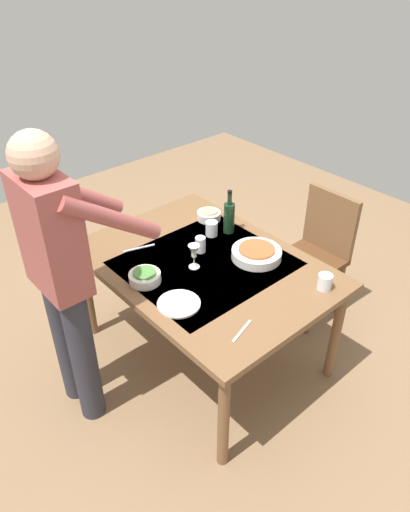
{
  "coord_description": "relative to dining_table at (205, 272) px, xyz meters",
  "views": [
    {
      "loc": [
        -1.74,
        1.53,
        2.37
      ],
      "look_at": [
        0.0,
        0.0,
        0.78
      ],
      "focal_mm": 33.67,
      "sensor_mm": 36.0,
      "label": 1
    }
  ],
  "objects": [
    {
      "name": "serving_bowl_pasta",
      "position": [
        -0.16,
        -0.27,
        0.1
      ],
      "size": [
        0.3,
        0.3,
        0.07
      ],
      "color": "white",
      "rests_on": "dining_table"
    },
    {
      "name": "ground_plane",
      "position": [
        0.0,
        0.0,
        -0.67
      ],
      "size": [
        6.0,
        6.0,
        0.0
      ],
      "primitive_type": "plane",
      "color": "#846647"
    },
    {
      "name": "dinner_plate_near",
      "position": [
        -0.2,
        0.35,
        0.07
      ],
      "size": [
        0.23,
        0.23,
        0.01
      ],
      "primitive_type": "cylinder",
      "color": "white",
      "rests_on": "dining_table"
    },
    {
      "name": "wine_bottle",
      "position": [
        0.17,
        -0.35,
        0.18
      ],
      "size": [
        0.07,
        0.07,
        0.3
      ],
      "color": "black",
      "rests_on": "dining_table"
    },
    {
      "name": "chair_near",
      "position": [
        -0.16,
        -0.92,
        -0.14
      ],
      "size": [
        0.4,
        0.4,
        0.91
      ],
      "color": "#523019",
      "rests_on": "ground_plane"
    },
    {
      "name": "table_fork",
      "position": [
        -0.56,
        0.25,
        0.07
      ],
      "size": [
        0.06,
        0.18,
        0.0
      ],
      "primitive_type": "cube",
      "rotation": [
        0.0,
        0.0,
        0.29
      ],
      "color": "silver",
      "rests_on": "dining_table"
    },
    {
      "name": "water_cup_near_left",
      "position": [
        0.21,
        -0.24,
        0.12
      ],
      "size": [
        0.08,
        0.08,
        0.1
      ],
      "primitive_type": "cylinder",
      "color": "silver",
      "rests_on": "dining_table"
    },
    {
      "name": "dining_table",
      "position": [
        0.0,
        0.0,
        0.0
      ],
      "size": [
        1.48,
        1.07,
        0.73
      ],
      "color": "brown",
      "rests_on": "ground_plane"
    },
    {
      "name": "wine_glass_left",
      "position": [
        0.01,
        0.08,
        0.17
      ],
      "size": [
        0.07,
        0.07,
        0.15
      ],
      "color": "white",
      "rests_on": "dining_table"
    },
    {
      "name": "water_cup_far_left",
      "position": [
        0.11,
        -0.06,
        0.12
      ],
      "size": [
        0.06,
        0.06,
        0.1
      ],
      "primitive_type": "cylinder",
      "color": "silver",
      "rests_on": "dining_table"
    },
    {
      "name": "person_server",
      "position": [
        0.17,
        0.8,
        0.3
      ],
      "size": [
        0.42,
        0.61,
        1.69
      ],
      "color": "#2D2D38",
      "rests_on": "ground_plane"
    },
    {
      "name": "table_knife",
      "position": [
        0.39,
        0.2,
        0.07
      ],
      "size": [
        0.07,
        0.19,
        0.0
      ],
      "primitive_type": "cube",
      "rotation": [
        0.0,
        0.0,
        -0.3
      ],
      "color": "silver",
      "rests_on": "dining_table"
    },
    {
      "name": "side_bowl_bread",
      "position": [
        0.37,
        -0.36,
        0.1
      ],
      "size": [
        0.16,
        0.16,
        0.07
      ],
      "color": "white",
      "rests_on": "dining_table"
    },
    {
      "name": "side_bowl_salad",
      "position": [
        0.09,
        0.37,
        0.1
      ],
      "size": [
        0.18,
        0.18,
        0.07
      ],
      "color": "white",
      "rests_on": "dining_table"
    },
    {
      "name": "water_cup_near_right",
      "position": [
        -0.61,
        -0.33,
        0.11
      ],
      "size": [
        0.08,
        0.08,
        0.09
      ],
      "primitive_type": "cylinder",
      "color": "silver",
      "rests_on": "dining_table"
    }
  ]
}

